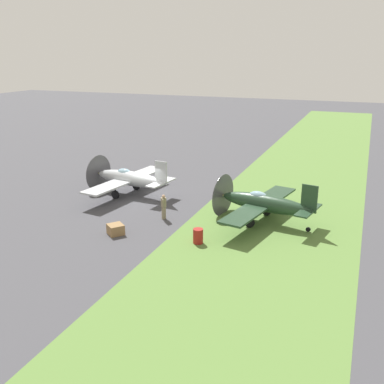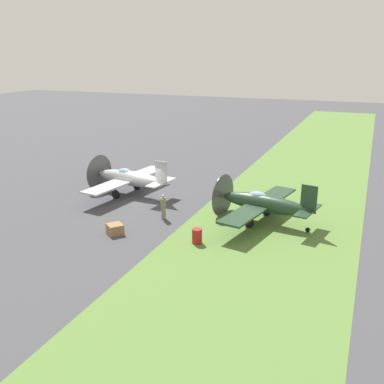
% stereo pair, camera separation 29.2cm
% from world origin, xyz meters
% --- Properties ---
extents(ground_plane, '(160.00, 160.00, 0.00)m').
position_xyz_m(ground_plane, '(0.00, 0.00, 0.00)').
color(ground_plane, '#424247').
extents(grass_verge, '(120.00, 11.00, 0.01)m').
position_xyz_m(grass_verge, '(0.00, -10.27, 0.00)').
color(grass_verge, '#567A38').
rests_on(grass_verge, ground).
extents(airplane_lead, '(9.12, 7.25, 3.23)m').
position_xyz_m(airplane_lead, '(0.33, 1.73, 1.35)').
color(airplane_lead, '#B2B7BC').
rests_on(airplane_lead, ground).
extents(airplane_wingman, '(9.05, 7.22, 3.20)m').
position_xyz_m(airplane_wingman, '(-1.64, -9.51, 1.34)').
color(airplane_wingman, '#233D28').
rests_on(airplane_wingman, ground).
extents(ground_crew_chief, '(0.61, 0.38, 1.73)m').
position_xyz_m(ground_crew_chief, '(-3.55, -3.11, 0.91)').
color(ground_crew_chief, '#847A5B').
rests_on(ground_crew_chief, ground).
extents(ground_crew_mechanic, '(0.51, 0.44, 1.73)m').
position_xyz_m(ground_crew_mechanic, '(3.38, 7.12, 0.91)').
color(ground_crew_mechanic, '#2D3342').
rests_on(ground_crew_mechanic, ground).
extents(fuel_drum, '(0.60, 0.60, 0.90)m').
position_xyz_m(fuel_drum, '(-6.47, -6.72, 0.45)').
color(fuel_drum, maroon).
rests_on(fuel_drum, ground).
extents(supply_crate, '(1.26, 1.26, 0.64)m').
position_xyz_m(supply_crate, '(-7.10, -1.47, 0.32)').
color(supply_crate, olive).
rests_on(supply_crate, ground).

